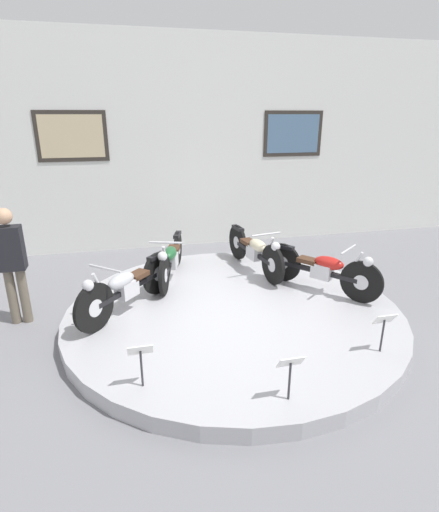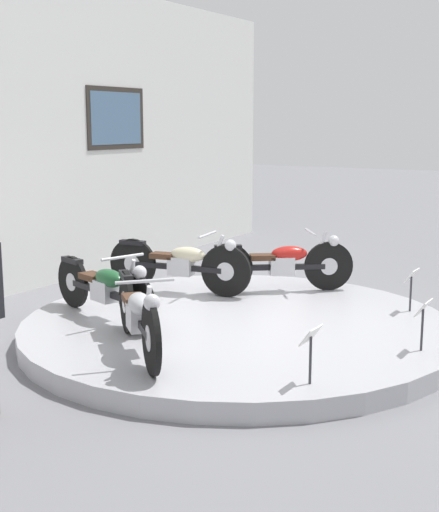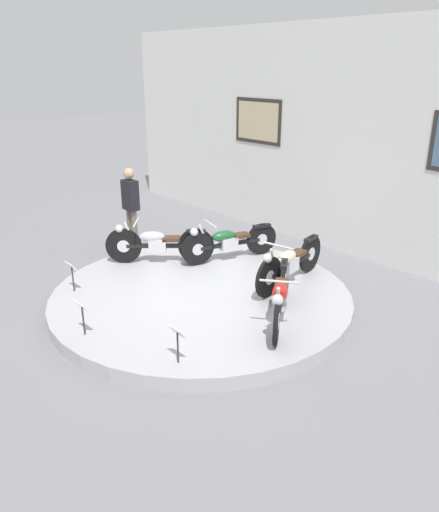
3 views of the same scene
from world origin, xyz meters
TOP-DOWN VIEW (x-y plane):
  - ground_plane at (0.00, 0.00)m, footprint 60.00×60.00m
  - display_platform at (0.00, 0.00)m, footprint 4.89×4.89m
  - motorcycle_silver at (-1.52, 0.22)m, footprint 1.38×1.55m
  - motorcycle_green at (-0.76, 1.30)m, footprint 0.70×1.91m
  - motorcycle_cream at (0.75, 1.31)m, footprint 0.54×2.00m
  - motorcycle_red at (1.52, 0.22)m, footprint 1.27×1.62m
  - info_placard_front_left at (-1.41, -1.55)m, footprint 0.26×0.11m
  - info_placard_front_centre at (0.00, -2.10)m, footprint 0.26×0.11m
  - info_placard_front_right at (1.41, -1.55)m, footprint 0.26×0.11m

SIDE VIEW (x-z plane):
  - ground_plane at x=0.00m, z-range 0.00..0.00m
  - display_platform at x=0.00m, z-range 0.00..0.20m
  - info_placard_front_left at x=-1.41m, z-range 0.31..0.83m
  - info_placard_front_centre at x=0.00m, z-range 0.31..0.83m
  - info_placard_front_right at x=1.41m, z-range 0.31..0.83m
  - motorcycle_green at x=-0.76m, z-range 0.19..0.98m
  - motorcycle_red at x=1.52m, z-range 0.19..1.00m
  - motorcycle_silver at x=-1.52m, z-range 0.20..1.01m
  - motorcycle_cream at x=0.75m, z-range 0.20..1.01m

